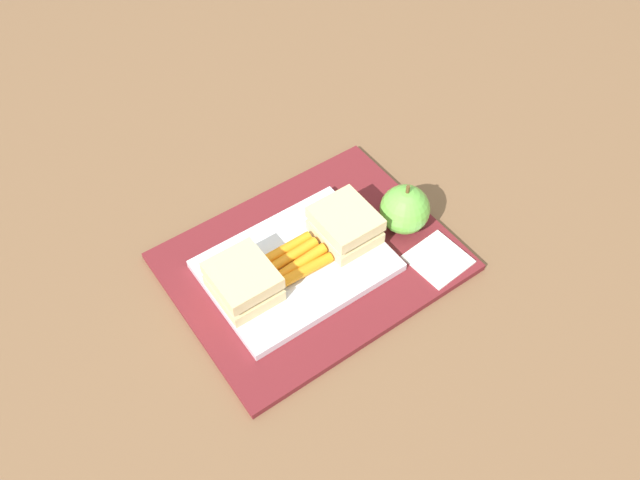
{
  "coord_description": "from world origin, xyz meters",
  "views": [
    {
      "loc": [
        -0.29,
        -0.43,
        0.7
      ],
      "look_at": [
        0.01,
        0.0,
        0.04
      ],
      "focal_mm": 36.93,
      "sensor_mm": 36.0,
      "label": 1
    }
  ],
  "objects_px": {
    "sandwich_half_right": "(345,225)",
    "carrot_sticks_bundle": "(296,259)",
    "paper_napkin": "(438,259)",
    "apple": "(405,209)",
    "sandwich_half_left": "(243,282)",
    "food_tray": "(297,266)"
  },
  "relations": [
    {
      "from": "apple",
      "to": "paper_napkin",
      "type": "distance_m",
      "value": 0.08
    },
    {
      "from": "sandwich_half_left",
      "to": "sandwich_half_right",
      "type": "height_order",
      "value": "same"
    },
    {
      "from": "carrot_sticks_bundle",
      "to": "apple",
      "type": "bearing_deg",
      "value": -8.77
    },
    {
      "from": "apple",
      "to": "food_tray",
      "type": "bearing_deg",
      "value": 171.37
    },
    {
      "from": "sandwich_half_right",
      "to": "carrot_sticks_bundle",
      "type": "relative_size",
      "value": 1.01
    },
    {
      "from": "carrot_sticks_bundle",
      "to": "paper_napkin",
      "type": "bearing_deg",
      "value": -31.38
    },
    {
      "from": "food_tray",
      "to": "carrot_sticks_bundle",
      "type": "xyz_separation_m",
      "value": [
        0.0,
        0.0,
        0.01
      ]
    },
    {
      "from": "sandwich_half_left",
      "to": "paper_napkin",
      "type": "distance_m",
      "value": 0.26
    },
    {
      "from": "apple",
      "to": "paper_napkin",
      "type": "xyz_separation_m",
      "value": [
        0.0,
        -0.07,
        -0.03
      ]
    },
    {
      "from": "sandwich_half_left",
      "to": "carrot_sticks_bundle",
      "type": "distance_m",
      "value": 0.08
    },
    {
      "from": "sandwich_half_left",
      "to": "sandwich_half_right",
      "type": "bearing_deg",
      "value": 0.0
    },
    {
      "from": "sandwich_half_left",
      "to": "carrot_sticks_bundle",
      "type": "height_order",
      "value": "sandwich_half_left"
    },
    {
      "from": "sandwich_half_right",
      "to": "sandwich_half_left",
      "type": "bearing_deg",
      "value": 180.0
    },
    {
      "from": "sandwich_half_right",
      "to": "paper_napkin",
      "type": "distance_m",
      "value": 0.13
    },
    {
      "from": "sandwich_half_left",
      "to": "apple",
      "type": "bearing_deg",
      "value": -5.82
    },
    {
      "from": "food_tray",
      "to": "carrot_sticks_bundle",
      "type": "height_order",
      "value": "carrot_sticks_bundle"
    },
    {
      "from": "paper_napkin",
      "to": "apple",
      "type": "bearing_deg",
      "value": 90.43
    },
    {
      "from": "apple",
      "to": "sandwich_half_left",
      "type": "bearing_deg",
      "value": 174.18
    },
    {
      "from": "sandwich_half_right",
      "to": "carrot_sticks_bundle",
      "type": "height_order",
      "value": "sandwich_half_right"
    },
    {
      "from": "food_tray",
      "to": "sandwich_half_left",
      "type": "xyz_separation_m",
      "value": [
        -0.08,
        0.0,
        0.03
      ]
    },
    {
      "from": "food_tray",
      "to": "apple",
      "type": "height_order",
      "value": "apple"
    },
    {
      "from": "carrot_sticks_bundle",
      "to": "paper_napkin",
      "type": "xyz_separation_m",
      "value": [
        0.16,
        -0.1,
        -0.02
      ]
    }
  ]
}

